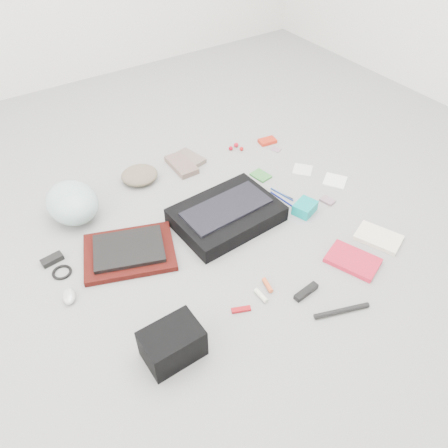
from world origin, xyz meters
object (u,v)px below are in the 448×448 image
book_red (353,260)px  camera_bag (172,344)px  bike_helmet (72,203)px  accordion_wallet (305,208)px  laptop (129,249)px  messenger_bag (227,215)px

book_red → camera_bag: bearing=155.6°
bike_helmet → accordion_wallet: (0.99, -0.61, -0.06)m
laptop → accordion_wallet: bearing=5.8°
camera_bag → accordion_wallet: (0.95, 0.34, -0.04)m
book_red → laptop: bearing=122.0°
bike_helmet → messenger_bag: bearing=-41.9°
bike_helmet → camera_bag: size_ratio=1.40×
laptop → camera_bag: size_ratio=1.46×
messenger_bag → book_red: (0.32, -0.55, -0.03)m
book_red → messenger_bag: bearing=99.0°
messenger_bag → bike_helmet: bike_helmet is taller
camera_bag → book_red: size_ratio=0.96×
messenger_bag → camera_bag: 0.77m
bike_helmet → book_red: bearing=-52.4°
laptop → camera_bag: bearing=-77.7°
laptop → book_red: size_ratio=1.39×
camera_bag → book_red: camera_bag is taller
camera_bag → book_red: bearing=-3.7°
messenger_bag → laptop: bearing=170.3°
laptop → messenger_bag: bearing=13.4°
messenger_bag → camera_bag: size_ratio=2.32×
messenger_bag → bike_helmet: size_ratio=1.66×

